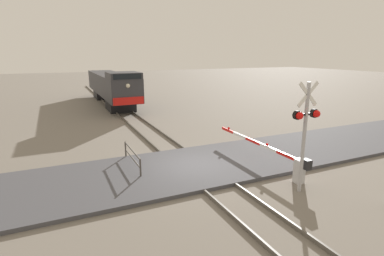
# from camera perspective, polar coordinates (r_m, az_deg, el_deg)

# --- Properties ---
(ground_plane) EXTENTS (160.00, 160.00, 0.00)m
(ground_plane) POSITION_cam_1_polar(r_m,az_deg,el_deg) (14.53, 0.22, -7.55)
(ground_plane) COLOR slate
(rail_track_left) EXTENTS (0.08, 80.00, 0.15)m
(rail_track_left) POSITION_cam_1_polar(r_m,az_deg,el_deg) (14.23, -2.43, -7.71)
(rail_track_left) COLOR #59544C
(rail_track_left) RESTS_ON ground_plane
(rail_track_right) EXTENTS (0.08, 80.00, 0.15)m
(rail_track_right) POSITION_cam_1_polar(r_m,az_deg,el_deg) (14.80, 2.75, -6.84)
(rail_track_right) COLOR #59544C
(rail_track_right) RESTS_ON ground_plane
(road_surface) EXTENTS (36.00, 5.18, 0.16)m
(road_surface) POSITION_cam_1_polar(r_m,az_deg,el_deg) (14.50, 0.22, -7.25)
(road_surface) COLOR #47474C
(road_surface) RESTS_ON ground_plane
(locomotive) EXTENTS (2.74, 16.01, 3.70)m
(locomotive) POSITION_cam_1_polar(r_m,az_deg,el_deg) (33.40, -14.95, 7.70)
(locomotive) COLOR black
(locomotive) RESTS_ON ground_plane
(crossing_signal) EXTENTS (1.18, 0.33, 4.34)m
(crossing_signal) POSITION_cam_1_polar(r_m,az_deg,el_deg) (12.11, 20.66, 0.61)
(crossing_signal) COLOR #ADADB2
(crossing_signal) RESTS_ON ground_plane
(crossing_gate) EXTENTS (0.36, 6.87, 1.17)m
(crossing_gate) POSITION_cam_1_polar(r_m,az_deg,el_deg) (14.18, 16.65, -5.51)
(crossing_gate) COLOR silver
(crossing_gate) RESTS_ON ground_plane
(guard_railing) EXTENTS (0.08, 2.91, 0.95)m
(guard_railing) POSITION_cam_1_polar(r_m,az_deg,el_deg) (14.51, -11.21, -5.21)
(guard_railing) COLOR #4C4742
(guard_railing) RESTS_ON ground_plane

